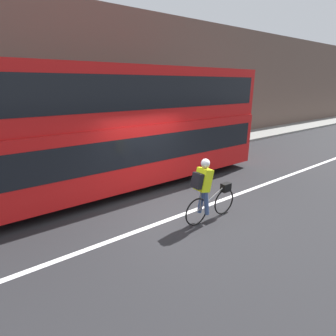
# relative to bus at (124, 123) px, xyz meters

# --- Properties ---
(ground_plane) EXTENTS (80.00, 80.00, 0.00)m
(ground_plane) POSITION_rel_bus_xyz_m (-0.05, -2.72, -2.10)
(ground_plane) COLOR #232326
(road_center_line) EXTENTS (50.00, 0.14, 0.01)m
(road_center_line) POSITION_rel_bus_xyz_m (-0.05, -2.90, -2.10)
(road_center_line) COLOR silver
(road_center_line) RESTS_ON ground_plane
(sidewalk_curb) EXTENTS (60.00, 2.22, 0.13)m
(sidewalk_curb) POSITION_rel_bus_xyz_m (-0.05, 2.85, -2.03)
(sidewalk_curb) COLOR gray
(sidewalk_curb) RESTS_ON ground_plane
(building_facade) EXTENTS (60.00, 0.30, 6.57)m
(building_facade) POSITION_rel_bus_xyz_m (-0.05, 4.11, 1.19)
(building_facade) COLOR brown
(building_facade) RESTS_ON ground_plane
(bus) EXTENTS (9.84, 2.58, 3.81)m
(bus) POSITION_rel_bus_xyz_m (0.00, 0.00, 0.00)
(bus) COLOR black
(bus) RESTS_ON ground_plane
(cyclist_on_bike) EXTENTS (1.68, 0.32, 1.65)m
(cyclist_on_bike) POSITION_rel_bus_xyz_m (0.33, -3.51, -1.21)
(cyclist_on_bike) COLOR black
(cyclist_on_bike) RESTS_ON ground_plane
(street_sign_post) EXTENTS (0.36, 0.09, 2.67)m
(street_sign_post) POSITION_rel_bus_xyz_m (3.38, 2.73, -0.48)
(street_sign_post) COLOR #59595B
(street_sign_post) RESTS_ON sidewalk_curb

